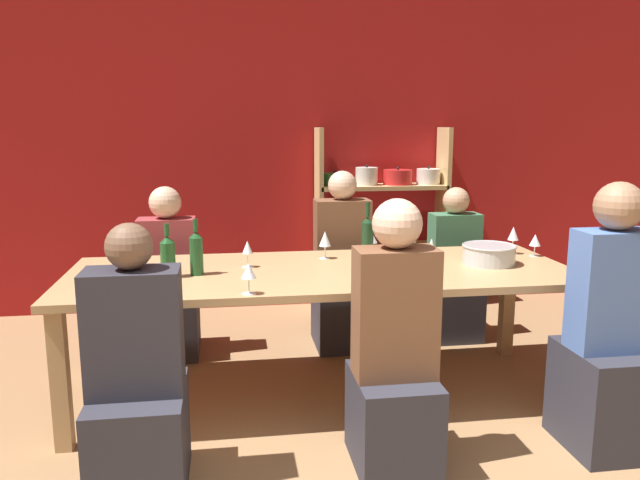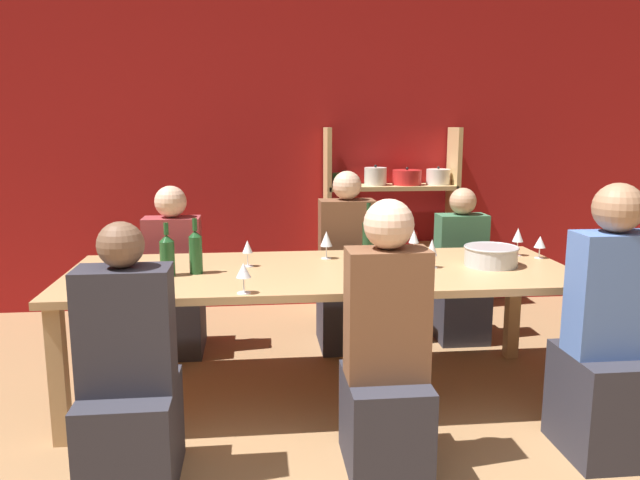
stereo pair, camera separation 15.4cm
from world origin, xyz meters
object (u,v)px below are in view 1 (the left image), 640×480
wine_glass_red_c (535,241)px  person_near_a (394,368)px  wine_glass_red_e (325,240)px  wine_glass_empty_a (372,238)px  wine_bottle_dark (168,256)px  person_far_a (342,282)px  wine_bottle_green (367,238)px  person_near_c (606,350)px  person_near_b (138,395)px  mixing_bowl (489,254)px  wine_glass_red_a (411,237)px  wine_glass_red_d (127,265)px  dining_table (323,281)px  wine_glass_red_b (249,272)px  wine_glass_white_b (247,249)px  wine_bottle_amber (196,252)px  wine_glass_white_a (431,248)px  wine_glass_empty_b (513,234)px  shelf_unit (380,234)px  person_far_b (169,293)px  person_far_c (453,282)px

wine_glass_red_c → person_near_a: size_ratio=0.11×
wine_glass_red_e → wine_glass_empty_a: bearing=7.0°
wine_bottle_dark → person_far_a: (1.11, 0.86, -0.41)m
person_far_a → wine_bottle_green: bearing=92.9°
person_near_c → person_near_b: bearing=-179.2°
wine_bottle_dark → wine_bottle_green: bearing=10.6°
wine_bottle_green → person_near_a: size_ratio=0.29×
mixing_bowl → person_near_c: person_near_c is taller
wine_glass_red_a → wine_glass_red_d: 1.75m
dining_table → wine_glass_empty_a: bearing=41.4°
wine_glass_red_b → wine_glass_red_d: bearing=156.5°
wine_glass_red_a → person_far_a: size_ratio=0.13×
person_near_b → person_near_c: size_ratio=0.90×
wine_glass_white_b → person_near_a: person_near_a is taller
wine_bottle_amber → wine_glass_white_a: 1.33m
wine_glass_red_b → wine_glass_red_e: wine_glass_red_e is taller
wine_glass_white_a → wine_glass_empty_b: 0.68m
shelf_unit → wine_glass_white_a: size_ratio=9.22×
wine_glass_red_b → person_near_a: bearing=-28.4°
wine_bottle_green → person_near_a: bearing=-95.3°
wine_glass_empty_a → wine_glass_white_b: size_ratio=1.00×
wine_glass_white_a → person_far_a: bearing=114.2°
wine_glass_white_a → wine_glass_white_b: size_ratio=1.08×
wine_glass_red_a → wine_glass_white_b: 1.07m
dining_table → wine_glass_red_b: wine_glass_red_b is taller
wine_glass_red_a → wine_bottle_dark: bearing=-164.2°
shelf_unit → wine_glass_white_a: 1.73m
wine_bottle_amber → person_near_c: person_near_c is taller
wine_bottle_amber → person_far_b: person_far_b is taller
wine_glass_white_a → wine_glass_red_b: size_ratio=1.10×
wine_glass_white_b → person_near_a: size_ratio=0.12×
wine_glass_red_d → person_near_c: size_ratio=0.12×
person_near_a → wine_glass_empty_a: bearing=82.2°
dining_table → wine_bottle_dark: wine_bottle_dark is taller
wine_glass_red_e → person_near_c: (1.19, -1.08, -0.37)m
mixing_bowl → wine_bottle_dark: bearing=-178.3°
wine_bottle_amber → wine_glass_white_b: wine_bottle_amber is taller
wine_glass_empty_a → person_far_a: 0.63m
wine_glass_empty_b → wine_glass_red_e: (-1.19, 0.04, -0.01)m
wine_glass_red_d → person_near_b: person_near_b is taller
wine_glass_red_d → person_near_c: (2.29, -0.60, -0.36)m
shelf_unit → wine_glass_white_a: bearing=-94.3°
wine_bottle_amber → wine_glass_red_a: wine_bottle_amber is taller
wine_glass_empty_a → wine_glass_white_a: 0.44m
wine_glass_red_a → wine_glass_red_b: wine_glass_red_a is taller
dining_table → person_far_a: person_far_a is taller
wine_bottle_amber → wine_glass_red_d: bearing=-152.4°
person_far_a → wine_bottle_amber: bearing=40.5°
mixing_bowl → person_far_b: bearing=156.8°
wine_glass_red_c → person_far_c: 0.87m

